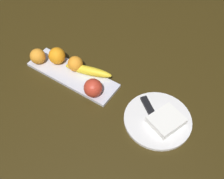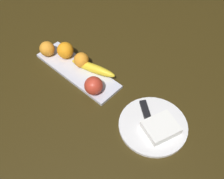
# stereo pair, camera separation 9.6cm
# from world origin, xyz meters

# --- Properties ---
(ground_plane) EXTENTS (2.40, 2.40, 0.00)m
(ground_plane) POSITION_xyz_m (0.00, 0.00, 0.00)
(ground_plane) COLOR #33270D
(fruit_tray) EXTENTS (0.39, 0.12, 0.01)m
(fruit_tray) POSITION_xyz_m (0.02, -0.03, 0.01)
(fruit_tray) COLOR silver
(fruit_tray) RESTS_ON ground_plane
(apple) EXTENTS (0.07, 0.07, 0.07)m
(apple) POSITION_xyz_m (0.16, -0.07, 0.05)
(apple) COLOR red
(apple) RESTS_ON fruit_tray
(banana) EXTENTS (0.20, 0.09, 0.04)m
(banana) POSITION_xyz_m (0.08, 0.01, 0.03)
(banana) COLOR yellow
(banana) RESTS_ON fruit_tray
(orange_near_apple) EXTENTS (0.06, 0.06, 0.06)m
(orange_near_apple) POSITION_xyz_m (0.02, 0.00, 0.04)
(orange_near_apple) COLOR orange
(orange_near_apple) RESTS_ON fruit_tray
(orange_near_banana) EXTENTS (0.07, 0.07, 0.07)m
(orange_near_banana) POSITION_xyz_m (-0.07, -0.01, 0.05)
(orange_near_banana) COLOR orange
(orange_near_banana) RESTS_ON fruit_tray
(orange_center) EXTENTS (0.06, 0.06, 0.06)m
(orange_center) POSITION_xyz_m (-0.14, -0.05, 0.05)
(orange_center) COLOR orange
(orange_center) RESTS_ON fruit_tray
(dinner_plate) EXTENTS (0.24, 0.24, 0.01)m
(dinner_plate) POSITION_xyz_m (0.41, -0.03, 0.01)
(dinner_plate) COLOR white
(dinner_plate) RESTS_ON ground_plane
(folded_napkin) EXTENTS (0.13, 0.14, 0.03)m
(folded_napkin) POSITION_xyz_m (0.44, -0.03, 0.03)
(folded_napkin) COLOR white
(folded_napkin) RESTS_ON dinner_plate
(knife) EXTENTS (0.16, 0.13, 0.01)m
(knife) POSITION_xyz_m (0.37, -0.02, 0.02)
(knife) COLOR silver
(knife) RESTS_ON dinner_plate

